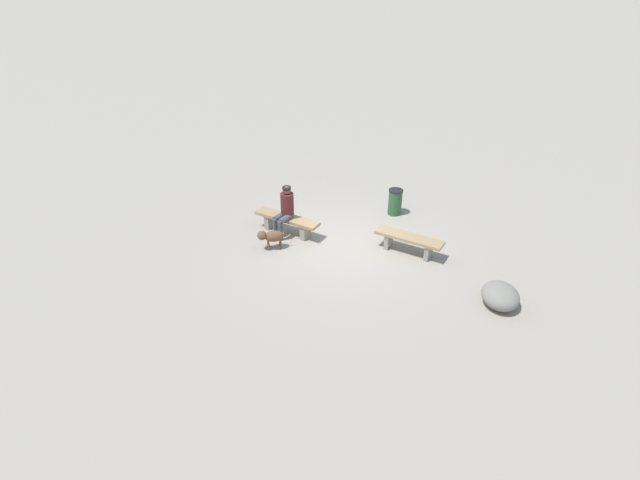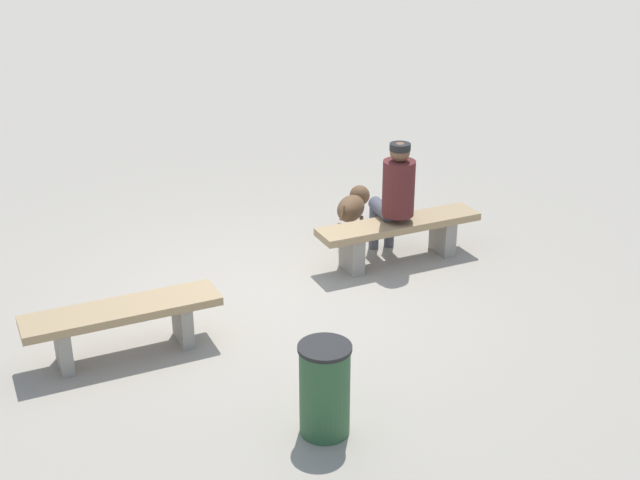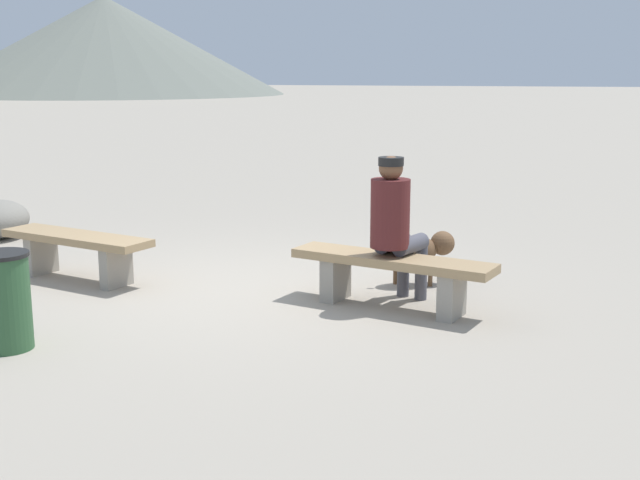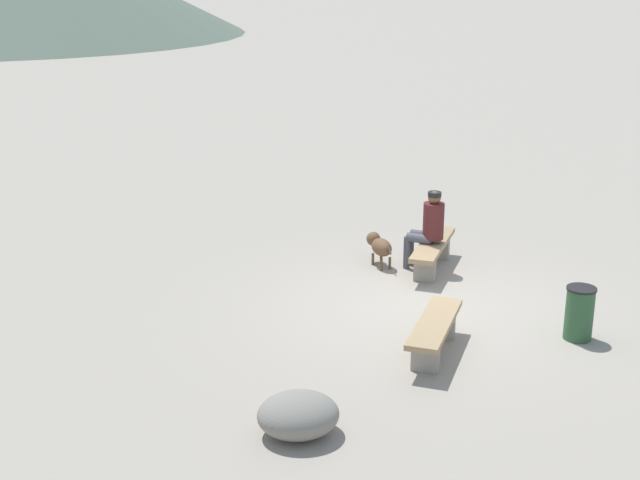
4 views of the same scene
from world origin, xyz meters
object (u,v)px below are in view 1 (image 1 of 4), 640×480
Objects in this scene: trash_bin at (395,202)px; boulder at (500,296)px; bench_left at (409,240)px; dog at (271,236)px; seated_person at (285,208)px; bench_right at (287,221)px.

trash_bin reaches higher than boulder.
bench_left is 2.56× the size of dog.
boulder reaches higher than bench_left.
boulder is at bearing -176.43° from seated_person.
dog is 0.76× the size of boulder.
boulder is at bearing 128.87° from trash_bin.
trash_bin is (0.66, -1.94, 0.03)m from bench_left.
trash_bin is at bearing -122.82° from seated_person.
bench_right is at bearing -125.77° from dog.
dog is 0.92× the size of trash_bin.
bench_right is 2.75× the size of dog.
trash_bin is (-2.62, -2.74, 0.02)m from dog.
seated_person is (0.00, 0.08, 0.43)m from bench_right.
seated_person is 0.89m from dog.
seated_person is 5.55m from boulder.
trash_bin is at bearing -51.13° from boulder.
bench_right is 3.14m from trash_bin.
seated_person is 1.49× the size of boulder.
boulder is (-5.31, 1.51, -0.53)m from seated_person.
bench_left is 3.18m from bench_right.
seated_person reaches higher than bench_right.
bench_left is at bearing -167.64° from bench_right.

